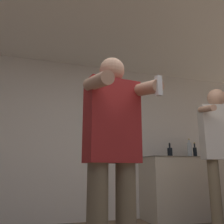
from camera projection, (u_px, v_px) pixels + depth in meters
wall_back at (86, 139)px, 4.11m from camera, size 7.00×0.06×2.55m
ceiling_slab at (113, 21)px, 3.09m from camera, size 7.00×3.31×0.05m
counter at (182, 188)px, 4.08m from camera, size 1.30×0.65×0.99m
bottle_red_label at (189, 149)px, 4.23m from camera, size 0.07×0.07×0.31m
bottle_amber_bourbon at (203, 151)px, 4.31m from camera, size 0.09×0.09×0.29m
bottle_short_whiskey at (195, 152)px, 4.25m from camera, size 0.06×0.06×0.25m
bottle_tall_gin at (170, 152)px, 4.11m from camera, size 0.08×0.08×0.23m
person_woman_foreground at (113, 150)px, 1.80m from camera, size 0.51×0.50×1.63m
person_man_side at (221, 146)px, 3.04m from camera, size 0.60×0.61×1.79m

